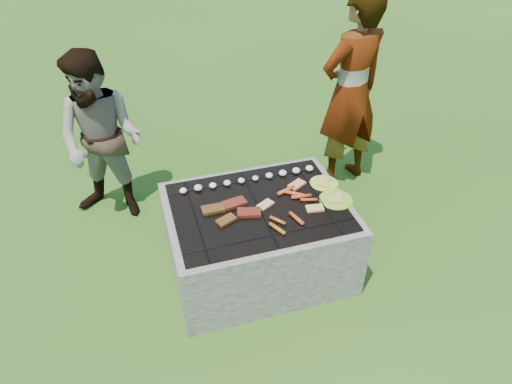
{
  "coord_description": "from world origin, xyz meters",
  "views": [
    {
      "loc": [
        -0.75,
        -2.41,
        2.64
      ],
      "look_at": [
        0.0,
        0.05,
        0.7
      ],
      "focal_mm": 32.0,
      "sensor_mm": 36.0,
      "label": 1
    }
  ],
  "objects_px": {
    "plate_near": "(336,200)",
    "cook": "(351,93)",
    "plate_far": "(324,183)",
    "bystander": "(102,141)",
    "fire_pit": "(258,240)"
  },
  "relations": [
    {
      "from": "fire_pit",
      "to": "plate_near",
      "type": "bearing_deg",
      "value": -9.68
    },
    {
      "from": "fire_pit",
      "to": "cook",
      "type": "bearing_deg",
      "value": 39.25
    },
    {
      "from": "plate_far",
      "to": "plate_near",
      "type": "bearing_deg",
      "value": -90.06
    },
    {
      "from": "plate_near",
      "to": "cook",
      "type": "xyz_separation_m",
      "value": [
        0.59,
        1.03,
        0.3
      ]
    },
    {
      "from": "plate_near",
      "to": "cook",
      "type": "distance_m",
      "value": 1.23
    },
    {
      "from": "plate_near",
      "to": "cook",
      "type": "bearing_deg",
      "value": 60.34
    },
    {
      "from": "fire_pit",
      "to": "plate_near",
      "type": "relative_size",
      "value": 5.14
    },
    {
      "from": "fire_pit",
      "to": "cook",
      "type": "distance_m",
      "value": 1.61
    },
    {
      "from": "cook",
      "to": "plate_near",
      "type": "bearing_deg",
      "value": 45.78
    },
    {
      "from": "plate_near",
      "to": "bystander",
      "type": "bearing_deg",
      "value": 144.5
    },
    {
      "from": "plate_far",
      "to": "bystander",
      "type": "xyz_separation_m",
      "value": [
        -1.58,
        0.91,
        0.13
      ]
    },
    {
      "from": "plate_far",
      "to": "plate_near",
      "type": "height_order",
      "value": "same"
    },
    {
      "from": "plate_near",
      "to": "bystander",
      "type": "height_order",
      "value": "bystander"
    },
    {
      "from": "plate_far",
      "to": "cook",
      "type": "distance_m",
      "value": 1.05
    },
    {
      "from": "fire_pit",
      "to": "plate_near",
      "type": "height_order",
      "value": "plate_near"
    }
  ]
}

